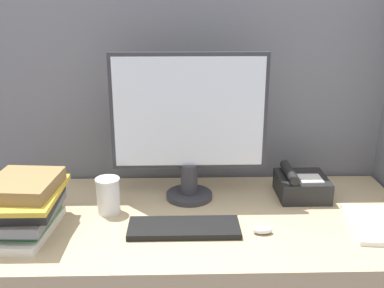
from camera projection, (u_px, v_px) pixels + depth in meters
cubicle_panel_rear at (192, 140)px, 1.89m from camera, size 1.94×0.04×1.78m
monitor at (189, 125)px, 1.63m from camera, size 0.57×0.17×0.55m
keyboard at (184, 228)px, 1.47m from camera, size 0.37×0.14×0.02m
mouse at (263, 230)px, 1.45m from camera, size 0.06×0.04×0.03m
coffee_cup at (108, 195)px, 1.58m from camera, size 0.09×0.09×0.13m
book_stack at (23, 205)px, 1.44m from camera, size 0.24×0.32×0.19m
desk_telephone at (301, 185)px, 1.72m from camera, size 0.19×0.19×0.12m
paper_pile at (384, 225)px, 1.49m from camera, size 0.25×0.29×0.02m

